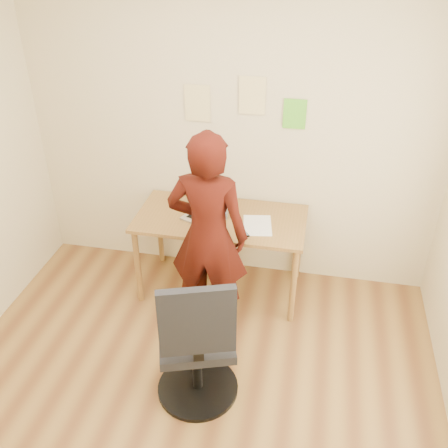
% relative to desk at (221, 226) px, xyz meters
% --- Properties ---
extents(room, '(3.58, 3.58, 2.78)m').
position_rel_desk_xyz_m(room, '(0.02, -1.38, 0.70)').
color(room, brown).
rests_on(room, ground).
extents(desk, '(1.40, 0.70, 0.74)m').
position_rel_desk_xyz_m(desk, '(0.00, 0.00, 0.00)').
color(desk, olive).
rests_on(desk, ground).
extents(laptop, '(0.41, 0.39, 0.23)m').
position_rel_desk_xyz_m(laptop, '(-0.11, -0.01, 0.14)').
color(laptop, '#ACACB3').
rests_on(laptop, desk).
extents(paper_sheet, '(0.27, 0.35, 0.00)m').
position_rel_desk_xyz_m(paper_sheet, '(0.32, -0.06, 0.09)').
color(paper_sheet, white).
rests_on(paper_sheet, desk).
extents(phone, '(0.12, 0.14, 0.01)m').
position_rel_desk_xyz_m(phone, '(0.22, -0.21, 0.09)').
color(phone, black).
rests_on(phone, desk).
extents(wall_note_left, '(0.21, 0.00, 0.30)m').
position_rel_desk_xyz_m(wall_note_left, '(-0.26, 0.36, 0.92)').
color(wall_note_left, '#EAD58C').
rests_on(wall_note_left, room).
extents(wall_note_mid, '(0.21, 0.00, 0.30)m').
position_rel_desk_xyz_m(wall_note_mid, '(0.18, 0.36, 1.01)').
color(wall_note_mid, '#EAD58C').
rests_on(wall_note_mid, room).
extents(wall_note_right, '(0.18, 0.00, 0.24)m').
position_rel_desk_xyz_m(wall_note_right, '(0.52, 0.36, 0.88)').
color(wall_note_right, '#5CC52C').
rests_on(wall_note_right, room).
extents(office_chair, '(0.61, 0.62, 1.09)m').
position_rel_desk_xyz_m(office_chair, '(0.10, -1.21, -0.19)').
color(office_chair, black).
rests_on(office_chair, ground).
extents(person, '(0.62, 0.41, 1.67)m').
position_rel_desk_xyz_m(person, '(-0.00, -0.44, 0.18)').
color(person, '#370D07').
rests_on(person, ground).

